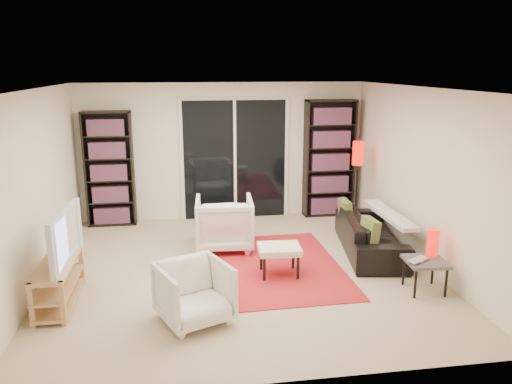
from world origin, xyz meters
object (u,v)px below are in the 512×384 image
bookshelf_right (329,159)px  floor_lamp (358,162)px  ottoman (279,250)px  armchair_back (224,223)px  sofa (370,233)px  armchair_front (194,293)px  bookshelf_left (109,169)px  side_table (425,264)px  tv_stand (59,282)px

bookshelf_right → floor_lamp: size_ratio=1.44×
ottoman → floor_lamp: floor_lamp is taller
bookshelf_right → armchair_back: (-2.04, -1.44, -0.66)m
sofa → armchair_front: 3.12m
bookshelf_left → side_table: (4.08, -3.31, -0.62)m
armchair_back → side_table: 2.93m
floor_lamp → ottoman: bearing=-132.5°
bookshelf_right → tv_stand: bearing=-143.9°
bookshelf_left → tv_stand: size_ratio=1.68×
armchair_back → ottoman: size_ratio=1.52×
armchair_front → floor_lamp: (2.83, 2.91, 0.80)m
armchair_back → side_table: armchair_back is taller
sofa → floor_lamp: bearing=-0.4°
bookshelf_right → sofa: bearing=-88.1°
bookshelf_right → side_table: (0.23, -3.31, -0.70)m
bookshelf_right → armchair_back: size_ratio=2.44×
ottoman → side_table: 1.81m
bookshelf_left → bookshelf_right: 3.85m
bookshelf_left → bookshelf_right: (3.85, -0.00, 0.07)m
armchair_back → bookshelf_right: bearing=-140.9°
bookshelf_left → armchair_front: bearing=-70.4°
armchair_front → bookshelf_right: bearing=31.9°
tv_stand → side_table: 4.33m
bookshelf_left → sofa: size_ratio=1.02×
floor_lamp → sofa: bearing=-99.6°
side_table → bookshelf_right: bearing=93.9°
tv_stand → sofa: bearing=14.1°
armchair_back → bookshelf_left: bearing=-34.8°
side_table → floor_lamp: (0.04, 2.58, 0.77)m
bookshelf_left → armchair_front: size_ratio=2.72×
bookshelf_right → ottoman: 3.02m
armchair_front → bookshelf_left: bearing=86.6°
bookshelf_left → side_table: 5.28m
bookshelf_left → sofa: bookshelf_left is taller
tv_stand → side_table: tv_stand is taller
ottoman → sofa: bearing=23.1°
armchair_back → armchair_front: armchair_back is taller
tv_stand → sofa: (4.15, 1.04, 0.02)m
bookshelf_right → sofa: (0.06, -1.93, -0.77)m
ottoman → floor_lamp: (1.70, 1.85, 0.78)m
bookshelf_right → tv_stand: 5.12m
bookshelf_right → armchair_front: bookshelf_right is taller
ottoman → floor_lamp: size_ratio=0.39×
sofa → floor_lamp: floor_lamp is taller
ottoman → side_table: size_ratio=1.13×
armchair_back → ottoman: (0.61, -1.13, -0.05)m
sofa → armchair_back: (-2.10, 0.49, 0.11)m
armchair_front → ottoman: bearing=20.1°
bookshelf_right → sofa: bookshelf_right is taller
floor_lamp → bookshelf_right: bearing=110.6°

